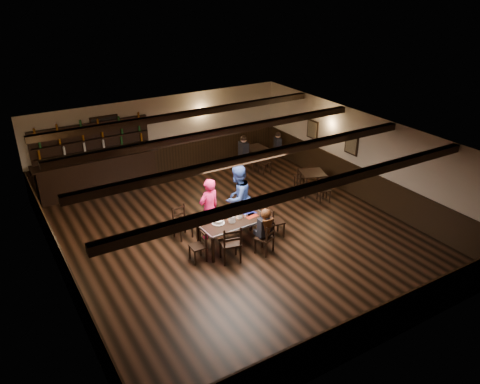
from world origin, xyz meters
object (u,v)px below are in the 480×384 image
dining_table (233,223)px  man_blue (238,198)px  chair_near_right (267,236)px  bar_counter (97,169)px  cake (218,222)px  woman_pink (209,209)px  chair_near_left (231,242)px

dining_table → man_blue: 0.98m
dining_table → chair_near_right: 0.95m
chair_near_right → man_blue: (0.05, 1.51, 0.41)m
dining_table → bar_counter: bar_counter is taller
cake → dining_table: bearing=-9.4°
chair_near_right → woman_pink: (-0.86, 1.46, 0.34)m
dining_table → chair_near_right: bearing=-54.5°
dining_table → man_blue: size_ratio=0.97×
man_blue → bar_counter: bearing=-82.7°
dining_table → man_blue: (0.59, 0.75, 0.24)m
cake → bar_counter: (-1.63, 5.12, -0.07)m
chair_near_right → woman_pink: bearing=120.4°
chair_near_right → man_blue: man_blue is taller
chair_near_left → man_blue: bearing=54.0°
dining_table → chair_near_right: chair_near_right is taller
dining_table → chair_near_left: bearing=-123.6°
woman_pink → man_blue: (0.90, 0.05, 0.07)m
chair_near_left → cake: chair_near_left is taller
chair_near_left → cake: 0.74m
woman_pink → bar_counter: 4.79m
dining_table → cake: (-0.39, 0.07, 0.11)m
woman_pink → cake: woman_pink is taller
chair_near_right → woman_pink: 1.73m
woman_pink → cake: (-0.08, -0.64, -0.05)m
chair_near_left → bar_counter: 6.04m
cake → chair_near_right: bearing=-41.4°
dining_table → cake: cake is taller
dining_table → woman_pink: woman_pink is taller
chair_near_left → bar_counter: (-1.60, 5.82, 0.14)m
chair_near_right → cake: chair_near_right is taller
man_blue → woman_pink: bearing=-19.8°
man_blue → cake: bearing=11.9°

